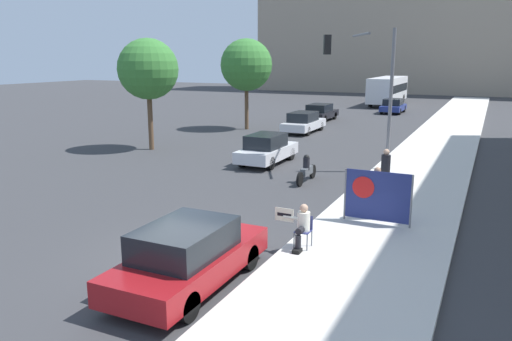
# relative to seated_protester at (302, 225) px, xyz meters

# --- Properties ---
(ground_plane) EXTENTS (160.00, 160.00, 0.00)m
(ground_plane) POSITION_rel_seated_protester_xyz_m (-2.75, -1.68, -0.81)
(ground_plane) COLOR #38383A
(sidewalk_curb) EXTENTS (4.19, 90.00, 0.17)m
(sidewalk_curb) POSITION_rel_seated_protester_xyz_m (1.62, 13.32, -0.73)
(sidewalk_curb) COLOR beige
(sidewalk_curb) RESTS_ON ground_plane
(building_backdrop_far) EXTENTS (52.00, 12.00, 25.20)m
(building_backdrop_far) POSITION_rel_seated_protester_xyz_m (-4.75, 68.31, 11.79)
(building_backdrop_far) COLOR gray
(building_backdrop_far) RESTS_ON ground_plane
(seated_protester) EXTENTS (1.00, 0.77, 1.20)m
(seated_protester) POSITION_rel_seated_protester_xyz_m (0.00, 0.00, 0.00)
(seated_protester) COLOR #474C56
(seated_protester) RESTS_ON sidewalk_curb
(jogger_on_sidewalk) EXTENTS (0.34, 0.34, 1.67)m
(jogger_on_sidewalk) POSITION_rel_seated_protester_xyz_m (1.24, 3.38, 0.20)
(jogger_on_sidewalk) COLOR #334775
(jogger_on_sidewalk) RESTS_ON sidewalk_curb
(pedestrian_behind) EXTENTS (0.34, 0.34, 1.73)m
(pedestrian_behind) POSITION_rel_seated_protester_xyz_m (0.93, 6.36, 0.24)
(pedestrian_behind) COLOR black
(pedestrian_behind) RESTS_ON sidewalk_curb
(protest_banner) EXTENTS (2.07, 0.06, 1.65)m
(protest_banner) POSITION_rel_seated_protester_xyz_m (1.37, 2.89, 0.23)
(protest_banner) COLOR slate
(protest_banner) RESTS_ON sidewalk_curb
(traffic_light_pole) EXTENTS (2.89, 2.66, 6.27)m
(traffic_light_pole) POSITION_rel_seated_protester_xyz_m (-0.82, 10.49, 3.56)
(traffic_light_pole) COLOR slate
(traffic_light_pole) RESTS_ON sidewalk_curb
(parked_car_curbside) EXTENTS (1.90, 4.50, 1.52)m
(parked_car_curbside) POSITION_rel_seated_protester_xyz_m (-1.65, -2.97, -0.06)
(parked_car_curbside) COLOR maroon
(parked_car_curbside) RESTS_ON ground_plane
(car_on_road_nearest) EXTENTS (1.71, 4.18, 1.49)m
(car_on_road_nearest) POSITION_rel_seated_protester_xyz_m (-5.65, 10.28, -0.07)
(car_on_road_nearest) COLOR silver
(car_on_road_nearest) RESTS_ON ground_plane
(car_on_road_midblock) EXTENTS (1.80, 4.56, 1.45)m
(car_on_road_midblock) POSITION_rel_seated_protester_xyz_m (-7.66, 21.01, -0.09)
(car_on_road_midblock) COLOR silver
(car_on_road_midblock) RESTS_ON ground_plane
(car_on_road_distant) EXTENTS (1.88, 4.60, 1.40)m
(car_on_road_distant) POSITION_rel_seated_protester_xyz_m (-8.74, 27.87, -0.11)
(car_on_road_distant) COLOR black
(car_on_road_distant) RESTS_ON ground_plane
(car_on_road_far_lane) EXTENTS (1.84, 4.11, 1.37)m
(car_on_road_far_lane) POSITION_rel_seated_protester_xyz_m (-4.31, 36.42, -0.12)
(car_on_road_far_lane) COLOR navy
(car_on_road_far_lane) RESTS_ON ground_plane
(city_bus_on_road) EXTENTS (2.56, 10.34, 3.03)m
(city_bus_on_road) POSITION_rel_seated_protester_xyz_m (-6.47, 44.68, 0.94)
(city_bus_on_road) COLOR silver
(city_bus_on_road) RESTS_ON ground_plane
(motorcycle_on_road) EXTENTS (0.28, 2.20, 1.20)m
(motorcycle_on_road) POSITION_rel_seated_protester_xyz_m (-2.57, 7.52, -0.29)
(motorcycle_on_road) COLOR #565B60
(motorcycle_on_road) RESTS_ON ground_plane
(street_tree_near_curb) EXTENTS (3.38, 3.38, 6.23)m
(street_tree_near_curb) POSITION_rel_seated_protester_xyz_m (-13.25, 10.99, 3.71)
(street_tree_near_curb) COLOR brown
(street_tree_near_curb) RESTS_ON ground_plane
(street_tree_midblock) EXTENTS (3.72, 3.72, 6.51)m
(street_tree_midblock) POSITION_rel_seated_protester_xyz_m (-12.02, 20.78, 3.82)
(street_tree_midblock) COLOR brown
(street_tree_midblock) RESTS_ON ground_plane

